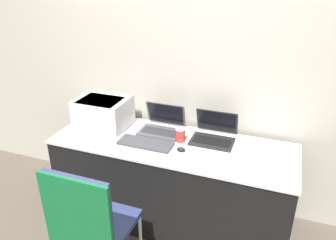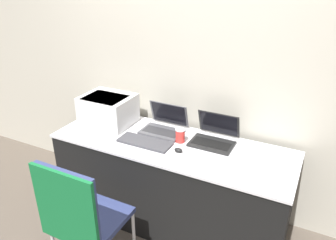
% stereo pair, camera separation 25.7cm
% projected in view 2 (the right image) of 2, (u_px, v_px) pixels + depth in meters
% --- Properties ---
extents(wall_back, '(8.00, 0.05, 2.60)m').
position_uv_depth(wall_back, '(194.00, 65.00, 2.71)').
color(wall_back, '#B7B2A3').
rests_on(wall_back, ground_plane).
extents(table, '(1.94, 0.67, 0.76)m').
position_uv_depth(table, '(171.00, 183.00, 2.77)').
color(table, black).
rests_on(table, ground_plane).
extents(printer, '(0.43, 0.36, 0.26)m').
position_uv_depth(printer, '(108.00, 109.00, 2.88)').
color(printer, silver).
rests_on(printer, table).
extents(laptop_left, '(0.35, 0.29, 0.23)m').
position_uv_depth(laptop_left, '(164.00, 125.00, 2.78)').
color(laptop_left, '#4C4C51').
rests_on(laptop_left, table).
extents(laptop_right, '(0.34, 0.30, 0.23)m').
position_uv_depth(laptop_right, '(214.00, 136.00, 2.60)').
color(laptop_right, black).
rests_on(laptop_right, table).
extents(external_keyboard, '(0.43, 0.16, 0.02)m').
position_uv_depth(external_keyboard, '(145.00, 142.00, 2.60)').
color(external_keyboard, '#3D3D42').
rests_on(external_keyboard, table).
extents(coffee_cup, '(0.08, 0.08, 0.11)m').
position_uv_depth(coffee_cup, '(180.00, 135.00, 2.60)').
color(coffee_cup, red).
rests_on(coffee_cup, table).
extents(mouse, '(0.07, 0.04, 0.03)m').
position_uv_depth(mouse, '(178.00, 150.00, 2.47)').
color(mouse, black).
rests_on(mouse, table).
extents(chair, '(0.47, 0.45, 0.96)m').
position_uv_depth(chair, '(78.00, 213.00, 2.13)').
color(chair, navy).
rests_on(chair, ground_plane).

